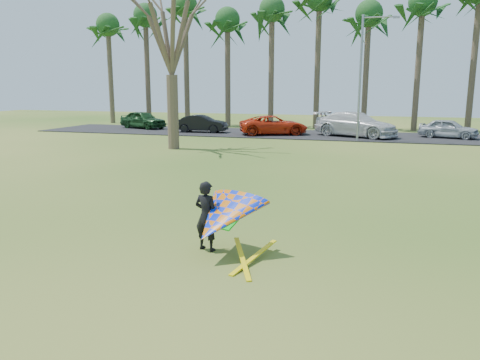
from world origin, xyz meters
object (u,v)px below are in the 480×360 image
(car_2, at_px, (274,125))
(car_4, at_px, (448,128))
(car_0, at_px, (143,120))
(car_3, at_px, (356,124))
(streetlight, at_px, (363,72))
(car_1, at_px, (202,124))
(bare_tree_left, at_px, (170,25))
(kite_flyer, at_px, (221,217))

(car_2, xyz_separation_m, car_4, (12.05, 1.26, -0.04))
(car_0, relative_size, car_4, 1.12)
(car_0, distance_m, car_3, 17.73)
(streetlight, relative_size, car_2, 1.60)
(car_1, height_order, car_3, car_3)
(bare_tree_left, bearing_deg, car_3, 44.00)
(kite_flyer, bearing_deg, car_4, 73.91)
(car_0, distance_m, car_1, 6.26)
(car_3, xyz_separation_m, car_4, (6.17, 0.88, -0.21))
(bare_tree_left, xyz_separation_m, car_1, (-1.88, 9.20, -6.20))
(car_3, bearing_deg, bare_tree_left, 157.93)
(car_3, height_order, car_4, car_3)
(streetlight, bearing_deg, car_3, 99.58)
(streetlight, height_order, kite_flyer, streetlight)
(car_0, height_order, car_4, car_0)
(car_0, bearing_deg, car_4, -72.70)
(car_4, bearing_deg, bare_tree_left, 139.72)
(car_2, bearing_deg, car_4, -108.38)
(bare_tree_left, relative_size, car_0, 2.26)
(car_4, height_order, kite_flyer, kite_flyer)
(car_3, bearing_deg, car_1, 114.99)
(streetlight, bearing_deg, car_4, 29.77)
(car_4, bearing_deg, streetlight, 136.60)
(car_1, bearing_deg, car_3, -91.65)
(streetlight, height_order, car_1, streetlight)
(streetlight, relative_size, car_0, 1.86)
(bare_tree_left, distance_m, streetlight, 12.58)
(streetlight, bearing_deg, car_2, 162.02)
(car_0, bearing_deg, car_2, -80.25)
(streetlight, xyz_separation_m, car_0, (-18.07, 3.92, -3.67))
(car_1, distance_m, car_3, 11.64)
(car_2, bearing_deg, car_1, 64.07)
(bare_tree_left, height_order, car_4, bare_tree_left)
(kite_flyer, bearing_deg, bare_tree_left, 118.11)
(bare_tree_left, bearing_deg, car_2, 66.81)
(streetlight, distance_m, car_0, 18.85)
(bare_tree_left, distance_m, car_2, 11.60)
(bare_tree_left, relative_size, car_3, 1.63)
(bare_tree_left, height_order, car_1, bare_tree_left)
(car_4, bearing_deg, car_0, 105.34)
(car_3, bearing_deg, car_0, 109.08)
(car_4, bearing_deg, car_3, 114.92)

